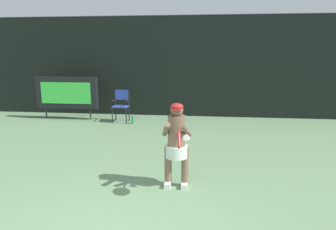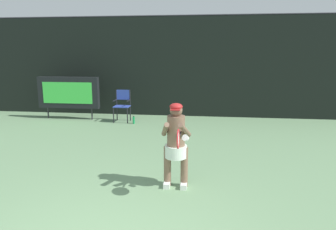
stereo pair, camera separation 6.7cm
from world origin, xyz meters
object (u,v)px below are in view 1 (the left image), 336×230
scoreboard (67,93)px  umpire_chair (121,104)px  water_bottle (133,120)px  tennis_player (177,142)px  tennis_racket (179,139)px

scoreboard → umpire_chair: (1.99, -0.16, -0.33)m
water_bottle → scoreboard: bearing=169.1°
tennis_player → water_bottle: bearing=112.0°
scoreboard → tennis_racket: 7.22m
umpire_chair → tennis_racket: size_ratio=1.79×
umpire_chair → water_bottle: bearing=-34.2°
scoreboard → tennis_racket: (4.44, -5.69, 0.08)m
tennis_racket → water_bottle: bearing=117.2°
umpire_chair → water_bottle: umpire_chair is taller
tennis_racket → scoreboard: bearing=134.3°
umpire_chair → tennis_player: (2.37, -5.02, 0.21)m
tennis_player → tennis_racket: (0.09, -0.51, 0.20)m
tennis_racket → umpire_chair: bearing=120.2°
water_bottle → tennis_player: (1.90, -4.71, 0.71)m
water_bottle → tennis_racket: tennis_racket is taller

